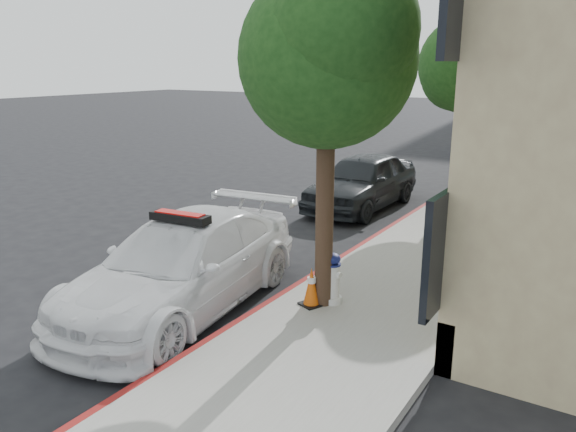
% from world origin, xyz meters
% --- Properties ---
extents(ground, '(120.00, 120.00, 0.00)m').
position_xyz_m(ground, '(0.00, 0.00, 0.00)').
color(ground, black).
rests_on(ground, ground).
extents(sidewalk, '(3.20, 50.00, 0.15)m').
position_xyz_m(sidewalk, '(3.60, 10.00, 0.07)').
color(sidewalk, gray).
rests_on(sidewalk, ground).
extents(curb_strip, '(0.12, 50.00, 0.15)m').
position_xyz_m(curb_strip, '(2.06, 10.00, 0.07)').
color(curb_strip, maroon).
rests_on(curb_strip, ground).
extents(tree_near, '(2.92, 2.82, 5.62)m').
position_xyz_m(tree_near, '(2.93, -2.01, 4.27)').
color(tree_near, black).
rests_on(tree_near, sidewalk).
extents(tree_mid, '(2.77, 2.64, 5.43)m').
position_xyz_m(tree_mid, '(2.93, 5.99, 4.16)').
color(tree_mid, black).
rests_on(tree_mid, sidewalk).
extents(tree_far, '(3.10, 3.00, 5.81)m').
position_xyz_m(tree_far, '(2.93, 13.99, 4.39)').
color(tree_far, black).
rests_on(tree_far, sidewalk).
extents(police_car, '(2.80, 5.68, 1.74)m').
position_xyz_m(police_car, '(0.74, -3.15, 0.80)').
color(police_car, white).
rests_on(police_car, ground).
extents(parked_car_mid, '(2.00, 4.82, 1.63)m').
position_xyz_m(parked_car_mid, '(0.38, 5.00, 0.82)').
color(parked_car_mid, black).
rests_on(parked_car_mid, ground).
extents(parked_car_far, '(1.80, 4.42, 1.43)m').
position_xyz_m(parked_car_far, '(1.20, 17.33, 0.71)').
color(parked_car_far, '#141634').
rests_on(parked_car_far, ground).
extents(fire_hydrant, '(0.38, 0.35, 0.90)m').
position_xyz_m(fire_hydrant, '(3.01, -1.88, 0.59)').
color(fire_hydrant, silver).
rests_on(fire_hydrant, sidewalk).
extents(traffic_cone, '(0.46, 0.46, 0.67)m').
position_xyz_m(traffic_cone, '(2.76, -2.17, 0.48)').
color(traffic_cone, black).
rests_on(traffic_cone, sidewalk).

